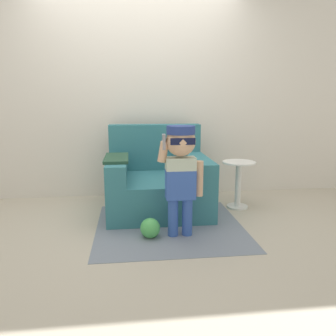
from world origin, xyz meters
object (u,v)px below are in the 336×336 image
armchair (157,182)px  person_child (181,164)px  side_table (238,180)px  toy_ball (150,228)px

armchair → person_child: 0.85m
armchair → side_table: (0.91, -0.06, 0.01)m
toy_ball → person_child: bearing=3.4°
person_child → armchair: bearing=100.4°
person_child → side_table: 1.10m
person_child → side_table: (0.77, 0.71, -0.34)m
person_child → side_table: person_child is taller
armchair → side_table: 0.91m
side_table → toy_ball: side_table is taller
armchair → toy_ball: (-0.13, -0.78, -0.22)m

